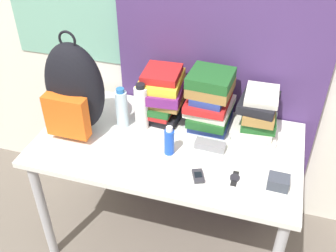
# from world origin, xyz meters

# --- Properties ---
(wall_back) EXTENTS (6.00, 0.06, 2.50)m
(wall_back) POSITION_xyz_m (-0.00, 0.81, 1.25)
(wall_back) COLOR silver
(wall_back) RESTS_ON ground_plane
(curtain_blue) EXTENTS (1.12, 0.04, 2.50)m
(curtain_blue) POSITION_xyz_m (0.17, 0.76, 1.25)
(curtain_blue) COLOR #4C336B
(curtain_blue) RESTS_ON ground_plane
(desk) EXTENTS (1.32, 0.73, 0.73)m
(desk) POSITION_xyz_m (0.00, 0.36, 0.64)
(desk) COLOR silver
(desk) RESTS_ON ground_plane
(backpack) EXTENTS (0.31, 0.24, 0.54)m
(backpack) POSITION_xyz_m (-0.48, 0.34, 0.96)
(backpack) COLOR black
(backpack) RESTS_ON desk
(book_stack_left) EXTENTS (0.24, 0.29, 0.28)m
(book_stack_left) POSITION_xyz_m (-0.10, 0.57, 0.87)
(book_stack_left) COLOR black
(book_stack_left) RESTS_ON desk
(book_stack_center) EXTENTS (0.24, 0.29, 0.31)m
(book_stack_center) POSITION_xyz_m (0.16, 0.58, 0.88)
(book_stack_center) COLOR navy
(book_stack_center) RESTS_ON desk
(book_stack_right) EXTENTS (0.24, 0.26, 0.23)m
(book_stack_right) POSITION_xyz_m (0.41, 0.57, 0.84)
(book_stack_right) COLOR silver
(book_stack_right) RESTS_ON desk
(water_bottle) EXTENTS (0.06, 0.06, 0.23)m
(water_bottle) POSITION_xyz_m (-0.27, 0.43, 0.84)
(water_bottle) COLOR silver
(water_bottle) RESTS_ON desk
(sports_bottle) EXTENTS (0.07, 0.07, 0.26)m
(sports_bottle) POSITION_xyz_m (-0.17, 0.45, 0.86)
(sports_bottle) COLOR white
(sports_bottle) RESTS_ON desk
(sunscreen_bottle) EXTENTS (0.05, 0.05, 0.15)m
(sunscreen_bottle) POSITION_xyz_m (0.03, 0.28, 0.80)
(sunscreen_bottle) COLOR blue
(sunscreen_bottle) RESTS_ON desk
(cell_phone) EXTENTS (0.08, 0.09, 0.02)m
(cell_phone) POSITION_xyz_m (0.20, 0.16, 0.74)
(cell_phone) COLOR #2D2D33
(cell_phone) RESTS_ON desk
(sunglasses_case) EXTENTS (0.15, 0.06, 0.04)m
(sunglasses_case) POSITION_xyz_m (0.21, 0.38, 0.75)
(sunglasses_case) COLOR gray
(sunglasses_case) RESTS_ON desk
(camera_pouch) EXTENTS (0.09, 0.08, 0.06)m
(camera_pouch) POSITION_xyz_m (0.55, 0.20, 0.76)
(camera_pouch) COLOR #383D47
(camera_pouch) RESTS_ON desk
(wristwatch) EXTENTS (0.04, 0.10, 0.01)m
(wristwatch) POSITION_xyz_m (0.36, 0.20, 0.74)
(wristwatch) COLOR black
(wristwatch) RESTS_ON desk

